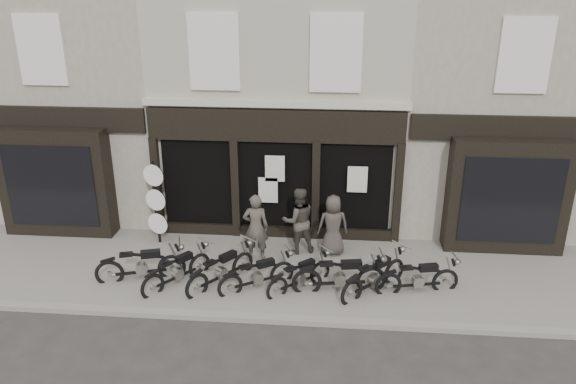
# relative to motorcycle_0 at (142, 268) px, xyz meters

# --- Properties ---
(ground_plane) EXTENTS (90.00, 90.00, 0.00)m
(ground_plane) POSITION_rel_motorcycle_0_xyz_m (3.10, -0.16, -0.43)
(ground_plane) COLOR #2D2B28
(ground_plane) RESTS_ON ground
(pavement) EXTENTS (30.00, 4.20, 0.12)m
(pavement) POSITION_rel_motorcycle_0_xyz_m (3.10, 0.74, -0.37)
(pavement) COLOR slate
(pavement) RESTS_ON ground_plane
(kerb) EXTENTS (30.00, 0.25, 0.13)m
(kerb) POSITION_rel_motorcycle_0_xyz_m (3.10, -1.41, -0.36)
(kerb) COLOR gray
(kerb) RESTS_ON ground_plane
(central_building) EXTENTS (7.30, 6.22, 8.34)m
(central_building) POSITION_rel_motorcycle_0_xyz_m (3.10, 5.79, 3.65)
(central_building) COLOR #A29C8B
(central_building) RESTS_ON ground
(neighbour_left) EXTENTS (5.60, 6.73, 8.34)m
(neighbour_left) POSITION_rel_motorcycle_0_xyz_m (-3.25, 5.73, 3.61)
(neighbour_left) COLOR #A09887
(neighbour_left) RESTS_ON ground
(neighbour_right) EXTENTS (5.60, 6.73, 8.34)m
(neighbour_right) POSITION_rel_motorcycle_0_xyz_m (9.45, 5.73, 3.61)
(neighbour_right) COLOR #A09887
(neighbour_right) RESTS_ON ground
(motorcycle_0) EXTENTS (2.18, 0.95, 1.07)m
(motorcycle_0) POSITION_rel_motorcycle_0_xyz_m (0.00, 0.00, 0.00)
(motorcycle_0) COLOR black
(motorcycle_0) RESTS_ON ground
(motorcycle_1) EXTENTS (1.48, 1.78, 1.00)m
(motorcycle_1) POSITION_rel_motorcycle_0_xyz_m (0.95, -0.13, -0.03)
(motorcycle_1) COLOR black
(motorcycle_1) RESTS_ON ground
(motorcycle_2) EXTENTS (1.55, 1.84, 1.04)m
(motorcycle_2) POSITION_rel_motorcycle_0_xyz_m (2.03, -0.03, -0.01)
(motorcycle_2) COLOR black
(motorcycle_2) RESTS_ON ground
(motorcycle_3) EXTENTS (1.82, 1.31, 0.98)m
(motorcycle_3) POSITION_rel_motorcycle_0_xyz_m (2.96, -0.15, -0.04)
(motorcycle_3) COLOR black
(motorcycle_3) RESTS_ON ground
(motorcycle_4) EXTENTS (1.59, 1.47, 0.93)m
(motorcycle_4) POSITION_rel_motorcycle_0_xyz_m (3.99, -0.07, -0.06)
(motorcycle_4) COLOR black
(motorcycle_4) RESTS_ON ground
(motorcycle_5) EXTENTS (2.30, 0.71, 1.10)m
(motorcycle_5) POSITION_rel_motorcycle_0_xyz_m (4.98, -0.12, 0.01)
(motorcycle_5) COLOR black
(motorcycle_5) RESTS_ON ground
(motorcycle_6) EXTENTS (1.74, 1.73, 1.06)m
(motorcycle_6) POSITION_rel_motorcycle_0_xyz_m (5.81, -0.03, -0.01)
(motorcycle_6) COLOR black
(motorcycle_6) RESTS_ON ground
(motorcycle_7) EXTENTS (2.07, 0.75, 1.00)m
(motorcycle_7) POSITION_rel_motorcycle_0_xyz_m (6.86, 0.00, -0.03)
(motorcycle_7) COLOR black
(motorcycle_7) RESTS_ON ground
(man_left) EXTENTS (0.71, 0.49, 1.86)m
(man_left) POSITION_rel_motorcycle_0_xyz_m (2.72, 1.30, 0.62)
(man_left) COLOR #443F38
(man_left) RESTS_ON pavement
(man_centre) EXTENTS (1.09, 0.96, 1.87)m
(man_centre) POSITION_rel_motorcycle_0_xyz_m (3.82, 1.83, 0.63)
(man_centre) COLOR #3F3A33
(man_centre) RESTS_ON pavement
(man_right) EXTENTS (0.91, 0.67, 1.71)m
(man_right) POSITION_rel_motorcycle_0_xyz_m (4.76, 1.77, 0.55)
(man_right) COLOR #3D3633
(man_right) RESTS_ON pavement
(advert_sign_post) EXTENTS (0.62, 0.40, 2.56)m
(advert_sign_post) POSITION_rel_motorcycle_0_xyz_m (-0.19, 2.03, 0.82)
(advert_sign_post) COLOR black
(advert_sign_post) RESTS_ON ground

